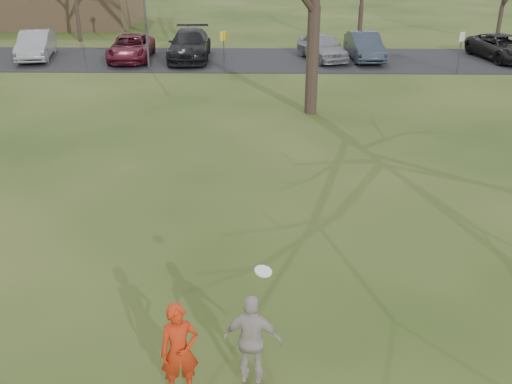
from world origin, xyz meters
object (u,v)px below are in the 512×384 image
at_px(player_defender, 179,351).
at_px(car_1, 36,45).
at_px(catching_play, 252,340).
at_px(car_6, 503,47).
at_px(car_4, 322,47).
at_px(car_5, 364,46).
at_px(car_3, 190,45).
at_px(car_2, 131,48).

height_order(player_defender, car_1, player_defender).
bearing_deg(catching_play, car_6, 62.53).
relative_size(car_4, car_5, 0.94).
height_order(car_1, car_3, car_3).
distance_m(car_3, catching_play, 25.83).
height_order(car_6, catching_play, catching_play).
xyz_separation_m(car_2, car_3, (3.25, 0.26, 0.12)).
xyz_separation_m(car_3, car_6, (17.54, 0.23, -0.11)).
relative_size(car_3, car_6, 1.12).
xyz_separation_m(player_defender, car_2, (-6.27, 25.45, -0.15)).
distance_m(player_defender, car_3, 25.88).
bearing_deg(car_6, car_1, 168.23).
distance_m(player_defender, car_6, 29.72).
bearing_deg(car_6, car_5, 168.64).
bearing_deg(car_1, car_3, -10.69).
distance_m(car_3, car_6, 17.55).
height_order(car_3, car_6, car_3).
xyz_separation_m(car_1, catching_play, (12.87, -25.48, 0.13)).
bearing_deg(player_defender, car_5, 60.02).
bearing_deg(car_2, car_4, -2.55).
relative_size(player_defender, car_6, 0.35).
bearing_deg(catching_play, player_defender, -169.80).
distance_m(car_6, catching_play, 28.99).
relative_size(car_2, car_3, 0.89).
xyz_separation_m(car_1, car_4, (16.14, -0.04, -0.04)).
bearing_deg(player_defender, car_2, 88.59).
bearing_deg(car_1, player_defender, -76.29).
relative_size(player_defender, car_5, 0.38).
xyz_separation_m(car_3, car_4, (7.44, -0.05, -0.07)).
relative_size(player_defender, car_4, 0.41).
bearing_deg(car_2, car_1, 173.86).
distance_m(car_2, car_3, 3.26).
height_order(car_4, catching_play, catching_play).
distance_m(car_1, car_5, 18.50).
relative_size(car_1, car_3, 0.85).
bearing_deg(catching_play, car_3, 99.30).
height_order(player_defender, car_6, player_defender).
distance_m(car_2, catching_play, 26.31).
xyz_separation_m(player_defender, car_4, (4.43, 25.65, -0.10)).
bearing_deg(car_5, car_2, 177.62).
distance_m(player_defender, car_5, 26.68).
bearing_deg(car_6, car_3, 168.44).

